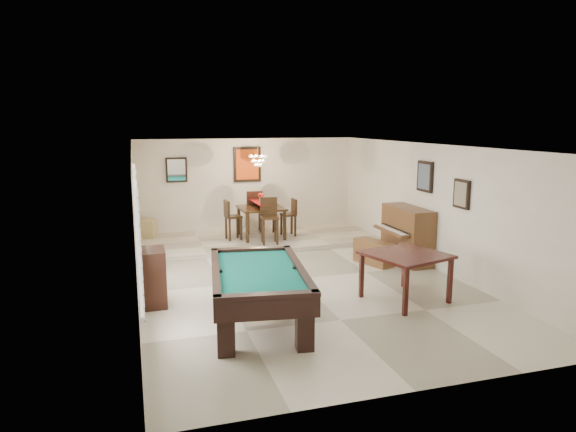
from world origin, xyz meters
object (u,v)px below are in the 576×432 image
corner_bench (147,228)px  dining_table (261,220)px  piano_bench (374,252)px  pool_table (258,297)px  dining_chair_east (288,217)px  dining_chair_south (270,221)px  upright_piano (401,235)px  apothecary_chest (153,277)px  dining_chair_north (254,211)px  square_table (405,277)px  dining_chair_west (233,220)px  flower_vase (261,197)px  chandelier (258,156)px

corner_bench → dining_table: bearing=-17.3°
piano_bench → dining_table: bearing=124.1°
pool_table → piano_bench: (3.18, 2.53, -0.16)m
piano_bench → dining_chair_east: (-1.12, 2.71, 0.34)m
dining_table → dining_chair_south: 0.72m
upright_piano → apothecary_chest: upright_piano is taller
piano_bench → dining_chair_east: bearing=112.5°
dining_chair_east → corner_bench: (-3.52, 0.88, -0.26)m
dining_chair_north → upright_piano: bearing=133.1°
square_table → dining_table: 5.14m
dining_table → square_table: bearing=-75.0°
apothecary_chest → dining_chair_east: size_ratio=1.00×
apothecary_chest → dining_chair_west: (2.12, 3.93, 0.14)m
dining_chair_east → pool_table: bearing=-22.8°
dining_table → dining_chair_south: (0.04, -0.71, 0.10)m
upright_piano → dining_chair_south: (-2.46, 2.01, 0.07)m
piano_bench → flower_vase: (-1.84, 2.72, 0.90)m
dining_table → dining_chair_east: dining_chair_east is taller
dining_chair_south → pool_table: bearing=-99.0°
dining_chair_east → upright_piano: bearing=31.9°
flower_vase → dining_chair_east: (0.72, -0.01, -0.55)m
upright_piano → flower_vase: size_ratio=5.71×
dining_chair_east → chandelier: (-0.80, -0.03, 1.60)m
dining_chair_west → flower_vase: bearing=-96.0°
apothecary_chest → dining_chair_west: 4.47m
dining_chair_west → chandelier: size_ratio=1.68×
dining_chair_north → dining_chair_west: bearing=54.1°
upright_piano → dining_chair_east: upright_piano is taller
upright_piano → dining_chair_east: 3.24m
piano_bench → corner_bench: (-4.64, 3.59, 0.09)m
dining_table → flower_vase: bearing=0.0°
apothecary_chest → pool_table: bearing=-40.8°
dining_chair_east → piano_bench: bearing=21.2°
square_table → flower_vase: bearing=105.0°
dining_chair_south → dining_chair_west: bearing=145.4°
pool_table → chandelier: (1.26, 5.21, 1.78)m
apothecary_chest → chandelier: size_ratio=1.60×
upright_piano → piano_bench: size_ratio=1.56×
dining_table → dining_chair_east: size_ratio=1.14×
upright_piano → dining_chair_west: (-3.21, 2.70, 0.02)m
chandelier → dining_chair_south: bearing=-80.1°
square_table → upright_piano: size_ratio=0.83×
dining_chair_west → corner_bench: size_ratio=2.00×
dining_chair_south → square_table: bearing=-65.2°
pool_table → apothecary_chest: 1.99m
apothecary_chest → chandelier: 5.09m
dining_chair_north → dining_table: bearing=98.7°
dining_chair_west → dining_chair_south: bearing=-140.0°
pool_table → chandelier: 5.65m
dining_chair_south → chandelier: bearing=107.7°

